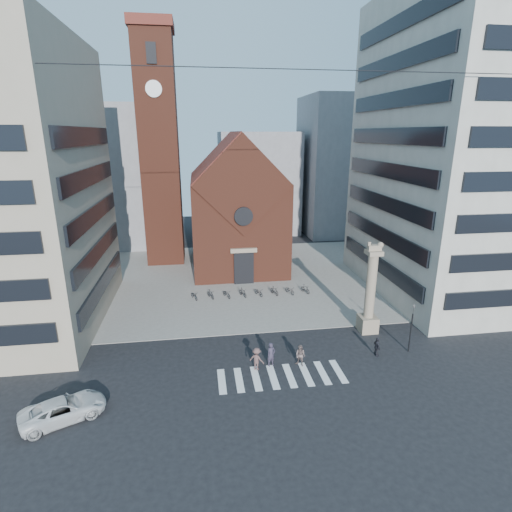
% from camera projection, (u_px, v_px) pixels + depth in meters
% --- Properties ---
extents(ground, '(120.00, 120.00, 0.00)m').
position_uv_depth(ground, '(268.00, 356.00, 33.25)').
color(ground, black).
rests_on(ground, ground).
extents(piazza, '(46.00, 30.00, 0.05)m').
position_uv_depth(piazza, '(242.00, 278.00, 51.20)').
color(piazza, gray).
rests_on(piazza, ground).
extents(zebra_crossing, '(10.20, 3.20, 0.01)m').
position_uv_depth(zebra_crossing, '(281.00, 376.00, 30.48)').
color(zebra_crossing, white).
rests_on(zebra_crossing, ground).
extents(church, '(12.00, 16.65, 18.00)m').
position_uv_depth(church, '(237.00, 208.00, 54.56)').
color(church, '#5E2A1D').
rests_on(church, ground).
extents(campanile, '(5.50, 5.50, 31.20)m').
position_uv_depth(campanile, '(160.00, 149.00, 53.68)').
color(campanile, '#5E2A1D').
rests_on(campanile, ground).
extents(building_right, '(18.00, 22.00, 32.00)m').
position_uv_depth(building_right, '(468.00, 150.00, 43.19)').
color(building_right, '#B9B3A7').
rests_on(building_right, ground).
extents(bg_block_left, '(16.00, 14.00, 22.00)m').
position_uv_depth(bg_block_left, '(105.00, 176.00, 65.04)').
color(bg_block_left, gray).
rests_on(bg_block_left, ground).
extents(bg_block_mid, '(14.00, 12.00, 18.00)m').
position_uv_depth(bg_block_mid, '(258.00, 182.00, 73.96)').
color(bg_block_mid, gray).
rests_on(bg_block_mid, ground).
extents(bg_block_right, '(16.00, 14.00, 24.00)m').
position_uv_depth(bg_block_right, '(347.00, 166.00, 72.46)').
color(bg_block_right, gray).
rests_on(bg_block_right, ground).
extents(lion_column, '(1.63, 1.60, 8.68)m').
position_uv_depth(lion_column, '(370.00, 297.00, 36.45)').
color(lion_column, gray).
rests_on(lion_column, ground).
extents(traffic_light, '(0.13, 0.16, 4.30)m').
position_uv_depth(traffic_light, '(411.00, 327.00, 33.29)').
color(traffic_light, black).
rests_on(traffic_light, ground).
extents(white_car, '(5.72, 4.36, 1.44)m').
position_uv_depth(white_car, '(64.00, 409.00, 25.75)').
color(white_car, silver).
rests_on(white_car, ground).
extents(pedestrian_0, '(0.85, 0.74, 1.97)m').
position_uv_depth(pedestrian_0, '(271.00, 354.00, 31.63)').
color(pedestrian_0, '#312A3B').
rests_on(pedestrian_0, ground).
extents(pedestrian_1, '(1.10, 1.08, 1.78)m').
position_uv_depth(pedestrian_1, '(300.00, 356.00, 31.64)').
color(pedestrian_1, '#63524F').
rests_on(pedestrian_1, ground).
extents(pedestrian_2, '(0.43, 0.97, 1.64)m').
position_uv_depth(pedestrian_2, '(377.00, 347.00, 33.07)').
color(pedestrian_2, '#222128').
rests_on(pedestrian_2, ground).
extents(pedestrian_3, '(1.38, 1.22, 1.86)m').
position_uv_depth(pedestrian_3, '(257.00, 359.00, 31.11)').
color(pedestrian_3, brown).
rests_on(pedestrian_3, ground).
extents(scooter_0, '(1.18, 1.73, 0.86)m').
position_uv_depth(scooter_0, '(194.00, 296.00, 44.39)').
color(scooter_0, black).
rests_on(scooter_0, piazza).
extents(scooter_1, '(1.05, 1.63, 0.95)m').
position_uv_depth(scooter_1, '(211.00, 294.00, 44.62)').
color(scooter_1, black).
rests_on(scooter_1, piazza).
extents(scooter_2, '(1.18, 1.73, 0.86)m').
position_uv_depth(scooter_2, '(227.00, 294.00, 44.89)').
color(scooter_2, black).
rests_on(scooter_2, piazza).
extents(scooter_3, '(1.05, 1.63, 0.95)m').
position_uv_depth(scooter_3, '(243.00, 292.00, 45.13)').
color(scooter_3, black).
rests_on(scooter_3, piazza).
extents(scooter_4, '(1.18, 1.73, 0.86)m').
position_uv_depth(scooter_4, '(259.00, 292.00, 45.39)').
color(scooter_4, black).
rests_on(scooter_4, piazza).
extents(scooter_5, '(1.05, 1.63, 0.95)m').
position_uv_depth(scooter_5, '(274.00, 291.00, 45.63)').
color(scooter_5, black).
rests_on(scooter_5, piazza).
extents(scooter_6, '(1.18, 1.73, 0.86)m').
position_uv_depth(scooter_6, '(290.00, 290.00, 45.90)').
color(scooter_6, black).
rests_on(scooter_6, piazza).
extents(scooter_7, '(1.05, 1.63, 0.95)m').
position_uv_depth(scooter_7, '(305.00, 289.00, 46.13)').
color(scooter_7, black).
rests_on(scooter_7, piazza).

